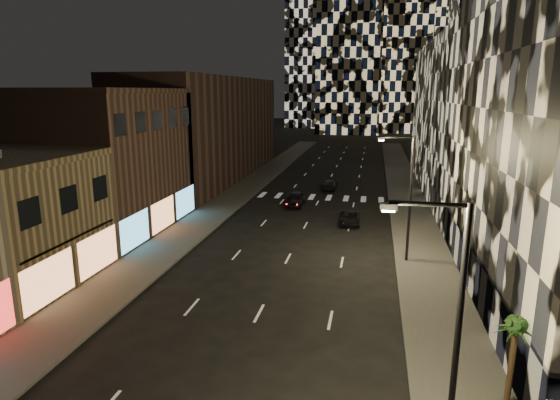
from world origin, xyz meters
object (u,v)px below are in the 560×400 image
at_px(car_dark_oncoming, 330,185).
at_px(palm_tree, 515,334).
at_px(car_dark_rightlane, 350,218).
at_px(car_dark_midlane, 295,199).
at_px(streetlight_far, 407,190).
at_px(streetlight_near, 450,326).

relative_size(car_dark_oncoming, palm_tree, 1.15).
bearing_deg(car_dark_rightlane, car_dark_midlane, 132.67).
height_order(streetlight_far, palm_tree, streetlight_far).
bearing_deg(car_dark_rightlane, car_dark_oncoming, 99.67).
xyz_separation_m(car_dark_oncoming, palm_tree, (10.85, -40.59, 2.56)).
height_order(streetlight_near, car_dark_rightlane, streetlight_near).
xyz_separation_m(streetlight_near, car_dark_rightlane, (-4.35, 29.15, -4.79)).
relative_size(car_dark_rightlane, palm_tree, 1.11).
distance_m(streetlight_far, car_dark_oncoming, 26.40).
xyz_separation_m(streetlight_near, streetlight_far, (0.00, 20.00, 0.00)).
bearing_deg(car_dark_midlane, streetlight_far, -55.48).
xyz_separation_m(streetlight_far, car_dark_oncoming, (-7.70, 24.80, -4.74)).
xyz_separation_m(streetlight_far, car_dark_rightlane, (-4.35, 9.15, -4.79)).
distance_m(car_dark_oncoming, car_dark_rightlane, 16.00).
height_order(streetlight_far, car_dark_midlane, streetlight_far).
xyz_separation_m(car_dark_oncoming, car_dark_rightlane, (3.35, -15.65, -0.04)).
bearing_deg(car_dark_oncoming, car_dark_midlane, 74.39).
xyz_separation_m(car_dark_midlane, palm_tree, (13.69, -31.11, 2.42)).
height_order(car_dark_midlane, palm_tree, palm_tree).
bearing_deg(car_dark_midlane, car_dark_oncoming, 73.29).
bearing_deg(palm_tree, car_dark_oncoming, 104.97).
relative_size(streetlight_far, palm_tree, 2.46).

